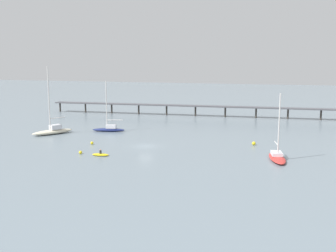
% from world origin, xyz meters
% --- Properties ---
extents(ground_plane, '(400.00, 400.00, 0.00)m').
position_xyz_m(ground_plane, '(0.00, 0.00, 0.00)').
color(ground_plane, slate).
extents(pier, '(87.51, 7.96, 8.00)m').
position_xyz_m(pier, '(15.02, 43.67, 3.80)').
color(pier, '#4C4C51').
rests_on(pier, ground_plane).
extents(sailboat_navy, '(7.59, 3.17, 11.43)m').
position_xyz_m(sailboat_navy, '(-13.24, 12.54, 0.75)').
color(sailboat_navy, navy).
rests_on(sailboat_navy, ground_plane).
extents(sailboat_red, '(3.89, 8.40, 10.93)m').
position_xyz_m(sailboat_red, '(24.10, -3.48, 0.60)').
color(sailboat_red, red).
rests_on(sailboat_red, ground_plane).
extents(sailboat_cream, '(6.97, 9.08, 14.79)m').
position_xyz_m(sailboat_cream, '(-23.70, 6.08, 0.86)').
color(sailboat_cream, beige).
rests_on(sailboat_cream, ground_plane).
extents(dinghy_yellow, '(3.04, 1.51, 1.14)m').
position_xyz_m(dinghy_yellow, '(-4.83, -9.18, 0.20)').
color(dinghy_yellow, yellow).
rests_on(dinghy_yellow, ground_plane).
extents(mooring_buoy_far, '(0.70, 0.70, 0.70)m').
position_xyz_m(mooring_buoy_far, '(19.52, 6.87, 0.35)').
color(mooring_buoy_far, yellow).
rests_on(mooring_buoy_far, ground_plane).
extents(mooring_buoy_near, '(0.57, 0.57, 0.57)m').
position_xyz_m(mooring_buoy_near, '(-8.70, -9.05, 0.28)').
color(mooring_buoy_near, yellow).
rests_on(mooring_buoy_near, ground_plane).
extents(mooring_buoy_mid, '(0.57, 0.57, 0.57)m').
position_xyz_m(mooring_buoy_mid, '(-10.47, -1.31, 0.28)').
color(mooring_buoy_mid, yellow).
rests_on(mooring_buoy_mid, ground_plane).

